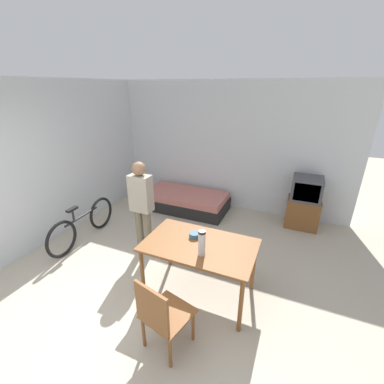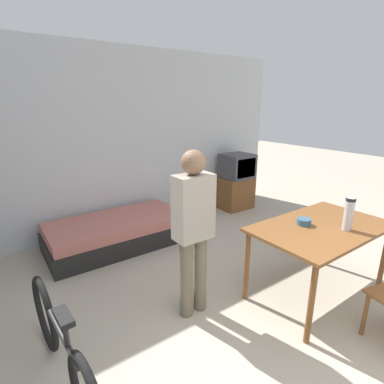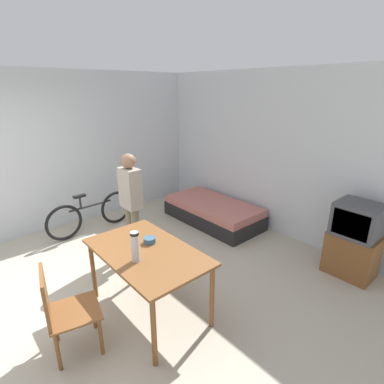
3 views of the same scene
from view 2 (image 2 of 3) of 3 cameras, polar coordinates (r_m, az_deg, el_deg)
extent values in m
cube|color=silver|center=(4.72, -11.24, 9.47)|extent=(5.50, 0.06, 2.70)
cube|color=black|center=(4.34, -14.05, -8.26)|extent=(1.84, 0.92, 0.25)
cube|color=#B76B60|center=(4.26, -14.23, -5.87)|extent=(1.79, 0.89, 0.14)
cube|color=brown|center=(5.66, 8.37, -0.15)|extent=(0.60, 0.42, 0.59)
cube|color=#424247|center=(5.53, 8.59, 4.93)|extent=(0.53, 0.48, 0.43)
cube|color=black|center=(5.37, 10.34, 4.48)|extent=(0.43, 0.01, 0.34)
cube|color=brown|center=(3.19, 23.45, -6.16)|extent=(1.38, 0.84, 0.03)
cylinder|color=brown|center=(2.73, 21.72, -19.27)|extent=(0.05, 0.05, 0.74)
cylinder|color=brown|center=(3.74, 32.69, -10.66)|extent=(0.05, 0.05, 0.74)
cylinder|color=brown|center=(3.09, 10.40, -13.70)|extent=(0.05, 0.05, 0.74)
cylinder|color=brown|center=(4.01, 23.30, -7.49)|extent=(0.05, 0.05, 0.74)
cylinder|color=brown|center=(3.10, 30.10, -19.44)|extent=(0.04, 0.04, 0.41)
torus|color=black|center=(2.84, -26.25, -19.98)|extent=(0.09, 0.61, 0.61)
cylinder|color=black|center=(2.36, -23.89, -22.99)|extent=(0.08, 0.76, 0.04)
cylinder|color=black|center=(2.16, -22.88, -23.58)|extent=(0.04, 0.04, 0.20)
cube|color=black|center=(2.09, -23.28, -21.04)|extent=(0.09, 0.20, 0.04)
cylinder|color=#6B604C|center=(2.84, -1.14, -16.16)|extent=(0.12, 0.12, 0.77)
cylinder|color=#6B604C|center=(2.91, 1.56, -15.17)|extent=(0.12, 0.12, 0.77)
cube|color=#9E9384|center=(2.58, 0.25, -2.92)|extent=(0.34, 0.20, 0.58)
sphere|color=#846047|center=(2.47, 0.27, 5.68)|extent=(0.21, 0.21, 0.21)
cylinder|color=#B7B7BC|center=(3.14, 27.68, -3.74)|extent=(0.08, 0.08, 0.32)
cylinder|color=black|center=(3.09, 28.04, -1.25)|extent=(0.09, 0.09, 0.03)
cylinder|color=#335670|center=(3.14, 20.55, -5.32)|extent=(0.13, 0.13, 0.06)
camera|label=1|loc=(3.76, 74.36, 15.13)|focal=24.00mm
camera|label=3|loc=(5.01, 57.25, 14.81)|focal=28.00mm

